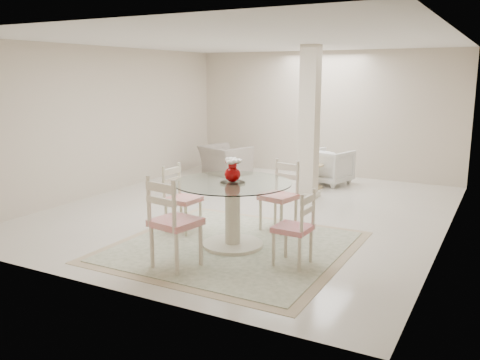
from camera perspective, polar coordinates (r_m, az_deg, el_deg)
The scene contains 13 objects.
ground at distance 8.38m, azimuth 1.19°, elevation -3.39°, with size 7.00×7.00×0.00m, color silver.
room_shell at distance 8.10m, azimuth 1.25°, elevation 9.38°, with size 6.02×7.02×2.71m.
column at distance 9.12m, azimuth 7.79°, elevation 6.36°, with size 0.30×0.30×2.70m, color beige.
area_rug at distance 6.63m, azimuth -0.82°, elevation -7.45°, with size 2.92×2.92×0.02m.
dining_table at distance 6.50m, azimuth -0.83°, elevation -3.86°, with size 1.49×1.49×0.86m.
red_vase at distance 6.37m, azimuth -0.83°, elevation 1.20°, with size 0.24×0.22×0.31m.
dining_chair_east at distance 5.87m, azimuth 6.53°, elevation -4.79°, with size 0.42×0.42×1.00m.
dining_chair_north at distance 7.23m, azimuth 4.67°, elevation -1.15°, with size 0.52×0.52×1.10m.
dining_chair_west at distance 7.18m, azimuth -6.86°, elevation -1.50°, with size 0.44×0.44×1.05m.
dining_chair_south at distance 5.77m, azimuth -7.79°, elevation -4.02°, with size 0.55×0.55×1.20m.
recliner_taupe at distance 11.33m, azimuth -1.66°, elevation 2.23°, with size 0.98×0.86×0.64m, color gray.
armchair_white at distance 10.49m, azimuth 10.01°, elevation 1.50°, with size 0.76×0.78×0.71m, color white.
side_table at distance 10.09m, azimuth 8.08°, elevation 0.35°, with size 0.45×0.45×0.47m.
Camera 1 is at (3.67, -7.21, 2.19)m, focal length 38.00 mm.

